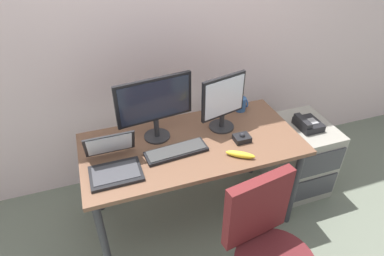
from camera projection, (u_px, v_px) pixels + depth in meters
name	position (u px, v px, depth m)	size (l,w,h in m)	color
ground_plane	(192.00, 214.00, 2.66)	(8.00, 8.00, 0.00)	slate
back_wall	(160.00, 14.00, 2.40)	(6.00, 0.10, 2.80)	beige
desk	(192.00, 152.00, 2.28)	(1.49, 0.72, 0.73)	brown
file_cabinet	(299.00, 156.00, 2.77)	(0.42, 0.53, 0.62)	gray
desk_phone	(308.00, 124.00, 2.56)	(0.17, 0.20, 0.09)	black
monitor_main	(155.00, 104.00, 2.13)	(0.52, 0.18, 0.45)	#262628
monitor_side	(223.00, 101.00, 2.25)	(0.34, 0.18, 0.41)	#262628
keyboard	(176.00, 151.00, 2.14)	(0.42, 0.17, 0.03)	black
laptop	(114.00, 163.00, 1.99)	(0.31, 0.33, 0.22)	black
trackball_mouse	(242.00, 138.00, 2.24)	(0.11, 0.09, 0.07)	black
coffee_mug	(241.00, 104.00, 2.54)	(0.09, 0.08, 0.11)	#2A5288
banana	(240.00, 155.00, 2.10)	(0.19, 0.04, 0.04)	yellow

